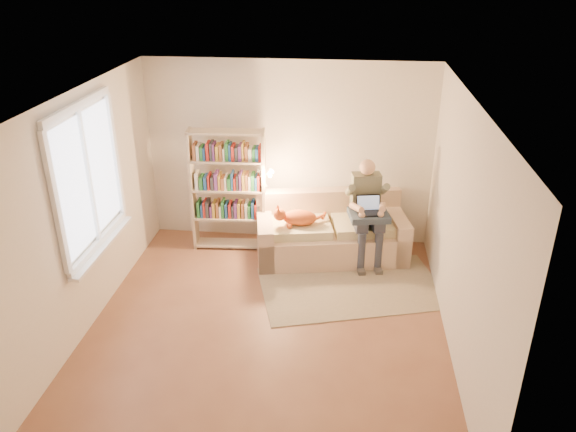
# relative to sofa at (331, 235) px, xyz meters

# --- Properties ---
(floor) EXTENTS (4.50, 4.50, 0.00)m
(floor) POSITION_rel_sofa_xyz_m (-0.64, -1.74, -0.31)
(floor) COLOR brown
(floor) RESTS_ON ground
(ceiling) EXTENTS (4.00, 4.50, 0.02)m
(ceiling) POSITION_rel_sofa_xyz_m (-0.64, -1.74, 2.29)
(ceiling) COLOR white
(ceiling) RESTS_ON wall_back
(wall_left) EXTENTS (0.02, 4.50, 2.60)m
(wall_left) POSITION_rel_sofa_xyz_m (-2.64, -1.74, 0.99)
(wall_left) COLOR silver
(wall_left) RESTS_ON floor
(wall_right) EXTENTS (0.02, 4.50, 2.60)m
(wall_right) POSITION_rel_sofa_xyz_m (1.36, -1.74, 0.99)
(wall_right) COLOR silver
(wall_right) RESTS_ON floor
(wall_back) EXTENTS (4.00, 0.02, 2.60)m
(wall_back) POSITION_rel_sofa_xyz_m (-0.64, 0.51, 0.99)
(wall_back) COLOR silver
(wall_back) RESTS_ON floor
(wall_front) EXTENTS (4.00, 0.02, 2.60)m
(wall_front) POSITION_rel_sofa_xyz_m (-0.64, -3.99, 0.99)
(wall_front) COLOR silver
(wall_front) RESTS_ON floor
(window) EXTENTS (0.12, 1.52, 1.69)m
(window) POSITION_rel_sofa_xyz_m (-2.59, -1.54, 1.06)
(window) COLOR white
(window) RESTS_ON wall_left
(sofa) EXTENTS (2.16, 1.27, 0.86)m
(sofa) POSITION_rel_sofa_xyz_m (0.00, 0.00, 0.00)
(sofa) COLOR beige
(sofa) RESTS_ON floor
(person) EXTENTS (0.48, 0.66, 1.41)m
(person) POSITION_rel_sofa_xyz_m (0.47, -0.07, 0.49)
(person) COLOR slate
(person) RESTS_ON sofa
(cat) EXTENTS (0.69, 0.34, 0.26)m
(cat) POSITION_rel_sofa_xyz_m (-0.46, -0.22, 0.35)
(cat) COLOR orange
(cat) RESTS_ON sofa
(blanket) EXTENTS (0.58, 0.51, 0.09)m
(blanket) POSITION_rel_sofa_xyz_m (0.47, -0.20, 0.41)
(blanket) COLOR #2A384B
(blanket) RESTS_ON person
(laptop) EXTENTS (0.36, 0.32, 0.28)m
(laptop) POSITION_rel_sofa_xyz_m (0.47, -0.19, 0.51)
(laptop) COLOR black
(laptop) RESTS_ON blanket
(bookshelf) EXTENTS (1.16, 0.32, 1.74)m
(bookshelf) POSITION_rel_sofa_xyz_m (-1.43, 0.09, 0.65)
(bookshelf) COLOR #C0AE91
(bookshelf) RESTS_ON floor
(rug) EXTENTS (2.53, 1.90, 0.01)m
(rug) POSITION_rel_sofa_xyz_m (0.31, -0.85, -0.31)
(rug) COLOR gray
(rug) RESTS_ON floor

